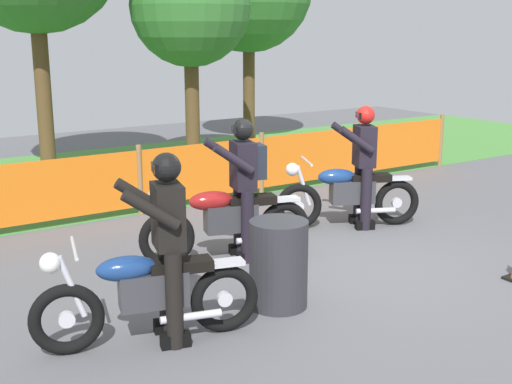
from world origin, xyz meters
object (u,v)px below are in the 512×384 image
motorcycle_trailing (348,194)px  spare_drum (279,264)px  rider_third (244,181)px  rider_trailing (363,162)px  motorcycle_lead (146,293)px  motorcycle_third (226,221)px  rider_lead (167,241)px

motorcycle_trailing → spare_drum: motorcycle_trailing is taller
motorcycle_trailing → rider_third: rider_third is taller
rider_trailing → motorcycle_trailing: bearing=0.6°
motorcycle_lead → motorcycle_third: (1.70, 1.49, 0.02)m
rider_lead → rider_third: size_ratio=1.00×
motorcycle_trailing → rider_third: bearing=34.1°
rider_trailing → rider_third: bearing=31.1°
rider_trailing → spare_drum: rider_trailing is taller
motorcycle_lead → rider_third: size_ratio=1.17×
spare_drum → rider_lead: bearing=-176.6°
rider_third → spare_drum: bearing=86.0°
motorcycle_lead → motorcycle_third: bearing=-123.7°
rider_lead → rider_third: bearing=-124.5°
motorcycle_third → rider_third: 0.52m
motorcycle_third → rider_trailing: rider_trailing is taller
motorcycle_lead → rider_trailing: size_ratio=1.17×
motorcycle_trailing → rider_third: size_ratio=1.12×
rider_trailing → motorcycle_third: bearing=29.1°
spare_drum → motorcycle_third: bearing=79.3°
motorcycle_third → rider_third: bearing=-179.5°
motorcycle_lead → rider_third: rider_third is taller
rider_lead → motorcycle_lead: bearing=0.6°
rider_lead → rider_trailing: (3.81, 1.70, 0.00)m
motorcycle_lead → rider_lead: (0.19, -0.05, 0.46)m
rider_lead → motorcycle_trailing: bearing=-138.9°
motorcycle_third → rider_third: (0.22, -0.06, 0.47)m
motorcycle_lead → rider_lead: size_ratio=1.17×
rider_trailing → spare_drum: bearing=57.4°
rider_third → rider_lead: bearing=55.9°
rider_trailing → rider_third: (-2.08, -0.22, 0.03)m
motorcycle_trailing → rider_third: 1.98m
rider_lead → spare_drum: size_ratio=1.92×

